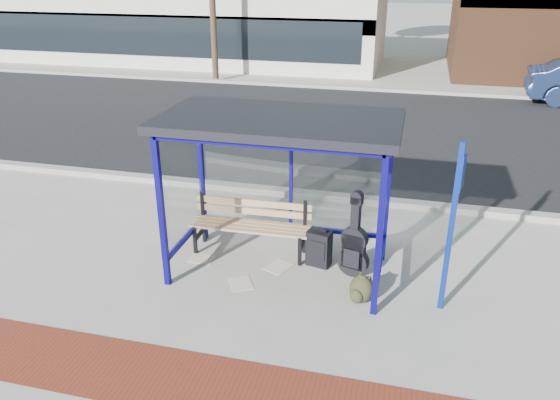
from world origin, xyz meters
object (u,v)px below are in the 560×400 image
(suitcase, at_px, (319,248))
(guitar_bag, at_px, (354,247))
(bench, at_px, (251,222))
(backpack, at_px, (360,290))

(suitcase, bearing_deg, guitar_bag, -2.89)
(bench, relative_size, guitar_bag, 1.51)
(suitcase, bearing_deg, bench, -175.36)
(guitar_bag, bearing_deg, backpack, -59.65)
(suitcase, xyz_separation_m, backpack, (0.74, -0.86, -0.10))
(backpack, bearing_deg, bench, 174.77)
(bench, distance_m, backpack, 2.18)
(suitcase, bearing_deg, backpack, -35.64)
(guitar_bag, relative_size, backpack, 3.15)
(guitar_bag, relative_size, suitcase, 2.05)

